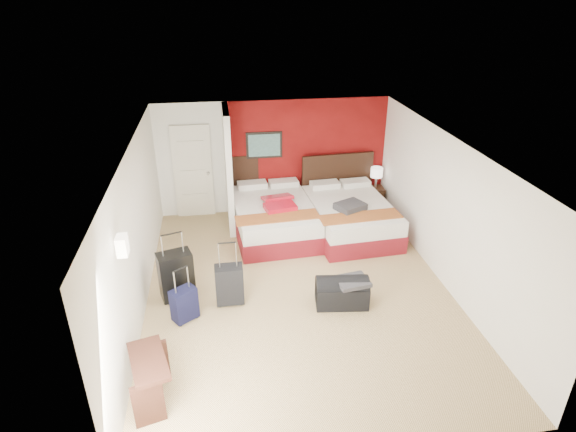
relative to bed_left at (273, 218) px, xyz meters
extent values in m
plane|color=#CFB37F|center=(0.16, -2.09, -0.34)|extent=(6.50, 6.50, 0.00)
cube|color=white|center=(0.16, 1.16, 0.91)|extent=(5.00, 0.04, 2.50)
cube|color=white|center=(-2.34, -2.09, 0.91)|extent=(0.04, 6.50, 2.50)
cube|color=black|center=(-0.04, 1.10, 1.21)|extent=(0.78, 0.03, 0.58)
cube|color=white|center=(-2.22, -3.59, 1.56)|extent=(0.12, 0.20, 0.24)
cube|color=maroon|center=(0.91, 1.14, 0.91)|extent=(3.50, 0.04, 2.50)
cube|color=silver|center=(-0.84, 0.52, 0.91)|extent=(0.12, 1.20, 2.50)
cube|color=silver|center=(-1.59, 1.11, 0.69)|extent=(0.82, 0.06, 2.05)
cube|color=white|center=(0.00, 0.00, 0.00)|extent=(1.71, 2.34, 0.67)
cube|color=white|center=(1.57, -0.21, 0.00)|extent=(1.70, 2.32, 0.67)
cube|color=#B70F23|center=(0.10, -0.10, 0.39)|extent=(0.74, 0.92, 0.10)
cube|color=#39393E|center=(1.47, -0.51, 0.39)|extent=(0.67, 0.62, 0.13)
cube|color=#321D10|center=(2.42, 0.79, -0.07)|extent=(0.40, 0.40, 0.53)
cylinder|color=white|center=(2.42, 0.79, 0.43)|extent=(0.32, 0.32, 0.48)
cube|color=black|center=(-1.84, -2.02, 0.06)|extent=(0.61, 0.47, 0.80)
cube|color=black|center=(-0.99, -2.30, -0.01)|extent=(0.44, 0.28, 0.65)
cube|color=black|center=(-1.70, -2.63, -0.07)|extent=(0.44, 0.40, 0.52)
cube|color=black|center=(0.78, -2.61, -0.13)|extent=(0.88, 0.54, 0.42)
cube|color=#39393E|center=(0.93, -2.66, 0.12)|extent=(0.55, 0.49, 0.07)
cube|color=black|center=(-2.02, -4.19, 0.00)|extent=(0.60, 0.88, 0.67)
camera|label=1|loc=(-1.03, -8.71, 4.33)|focal=29.72mm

